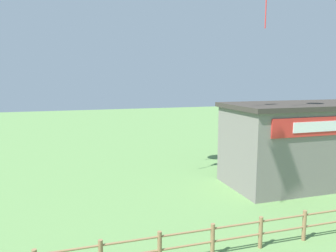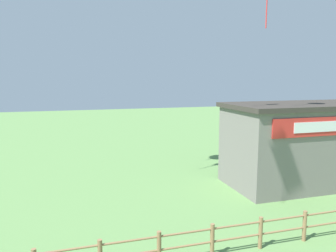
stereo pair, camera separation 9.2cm
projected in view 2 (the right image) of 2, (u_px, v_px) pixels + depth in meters
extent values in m
cylinder|color=olive|center=(159.00, 249.00, 10.08)|extent=(0.14, 0.14, 1.12)
cylinder|color=olive|center=(212.00, 240.00, 10.59)|extent=(0.14, 0.14, 1.12)
cylinder|color=olive|center=(260.00, 233.00, 11.11)|extent=(0.14, 0.14, 1.12)
cylinder|color=olive|center=(304.00, 226.00, 11.62)|extent=(0.14, 0.14, 1.12)
cylinder|color=olive|center=(186.00, 233.00, 10.28)|extent=(16.08, 0.07, 0.07)
cylinder|color=olive|center=(186.00, 246.00, 10.35)|extent=(16.08, 0.07, 0.07)
cube|color=slate|center=(309.00, 146.00, 17.96)|extent=(8.90, 4.03, 4.19)
cube|color=#38332D|center=(311.00, 105.00, 17.64)|extent=(9.20, 4.33, 0.24)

